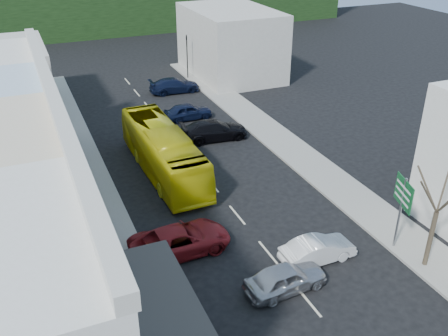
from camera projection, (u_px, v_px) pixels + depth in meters
ground at (268, 253)px, 26.47m from camera, size 120.00×120.00×0.00m
sidewalk_left at (92, 192)px, 31.97m from camera, size 3.00×52.00×0.15m
sidewalk_right at (295, 152)px, 37.19m from camera, size 3.00×52.00×0.15m
distant_block_left at (0, 81)px, 42.90m from camera, size 8.00×10.00×6.00m
distant_block_right at (230, 42)px, 53.11m from camera, size 8.00×12.00×7.00m
bus at (163, 152)px, 33.79m from camera, size 2.77×11.65×3.10m
car_silver at (285, 278)px, 23.60m from camera, size 4.50×2.07×1.40m
car_white at (318, 249)px, 25.60m from camera, size 4.42×1.84×1.40m
car_red at (180, 241)px, 26.25m from camera, size 4.68×2.10×1.40m
car_black_near at (214, 131)px, 39.14m from camera, size 4.64×2.21×1.40m
car_navy_mid at (188, 112)px, 42.84m from camera, size 4.41×1.82×1.40m
car_navy_far at (174, 86)px, 49.11m from camera, size 4.57×2.01×1.40m
pedestrian_left at (117, 266)px, 23.93m from camera, size 0.43×0.62×1.70m
direction_sign at (400, 214)px, 25.87m from camera, size 1.30×2.04×4.27m
street_tree at (437, 212)px, 23.97m from camera, size 3.34×3.34×6.53m
traffic_signal at (187, 57)px, 52.23m from camera, size 1.01×1.21×4.67m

